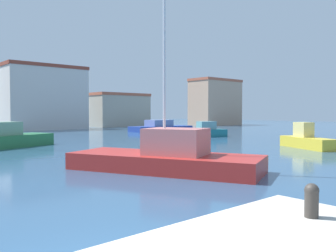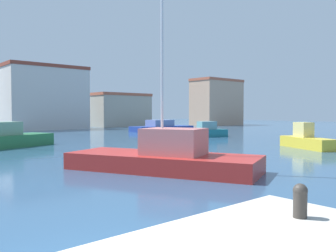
% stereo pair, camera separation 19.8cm
% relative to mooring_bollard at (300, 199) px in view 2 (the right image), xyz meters
% --- Properties ---
extents(water, '(160.00, 160.00, 0.00)m').
position_rel_mooring_bollard_xyz_m(water, '(13.19, 21.85, -1.36)').
color(water, '#2D5175').
rests_on(water, ground).
extents(mooring_bollard, '(0.20, 0.20, 0.48)m').
position_rel_mooring_bollard_xyz_m(mooring_bollard, '(0.00, 0.00, 0.00)').
color(mooring_bollard, '#38332D').
rests_on(mooring_bollard, pier_quay).
extents(sailboat_red_center_channel, '(6.25, 8.95, 13.75)m').
position_rel_mooring_bollard_xyz_m(sailboat_red_center_channel, '(5.34, 9.30, -0.72)').
color(sailboat_red_center_channel, '#B22823').
rests_on(sailboat_red_center_channel, water).
extents(motorboat_blue_mid_harbor, '(8.96, 3.43, 1.56)m').
position_rel_mooring_bollard_xyz_m(motorboat_blue_mid_harbor, '(26.06, 34.59, -0.81)').
color(motorboat_blue_mid_harbor, '#233D93').
rests_on(motorboat_blue_mid_harbor, water).
extents(motorboat_yellow_behind_lamppost, '(3.31, 4.92, 1.87)m').
position_rel_mooring_bollard_xyz_m(motorboat_yellow_behind_lamppost, '(19.40, 10.19, -0.79)').
color(motorboat_yellow_behind_lamppost, gold).
rests_on(motorboat_yellow_behind_lamppost, water).
extents(motorboat_teal_outer_mooring, '(5.79, 3.22, 1.63)m').
position_rel_mooring_bollard_xyz_m(motorboat_teal_outer_mooring, '(22.02, 23.06, -0.82)').
color(motorboat_teal_outer_mooring, '#1E707A').
rests_on(motorboat_teal_outer_mooring, water).
extents(yacht_club, '(11.82, 6.97, 9.56)m').
position_rel_mooring_bollard_xyz_m(yacht_club, '(16.04, 50.23, 3.43)').
color(yacht_club, beige).
rests_on(yacht_club, ground).
extents(waterfront_apartments, '(10.47, 7.15, 6.04)m').
position_rel_mooring_bollard_xyz_m(waterfront_apartments, '(30.97, 53.04, 1.67)').
color(waterfront_apartments, '#B2A893').
rests_on(waterfront_apartments, ground).
extents(harbor_office, '(10.44, 5.60, 9.20)m').
position_rel_mooring_bollard_xyz_m(harbor_office, '(49.17, 45.09, 3.25)').
color(harbor_office, tan).
rests_on(harbor_office, ground).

